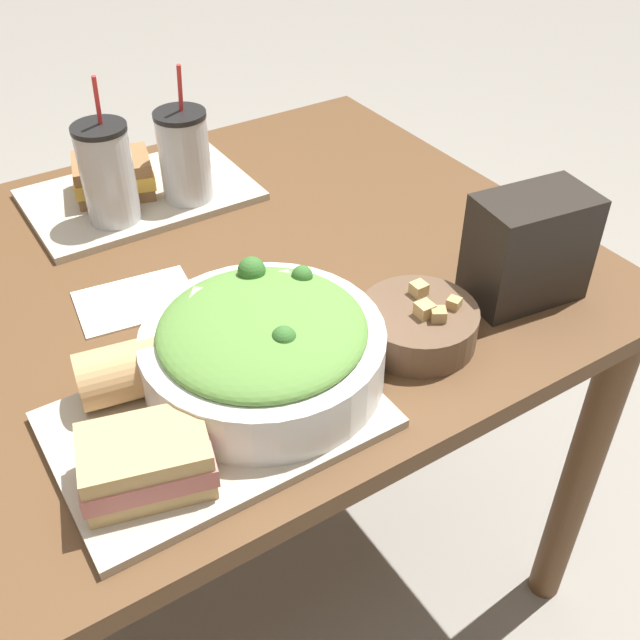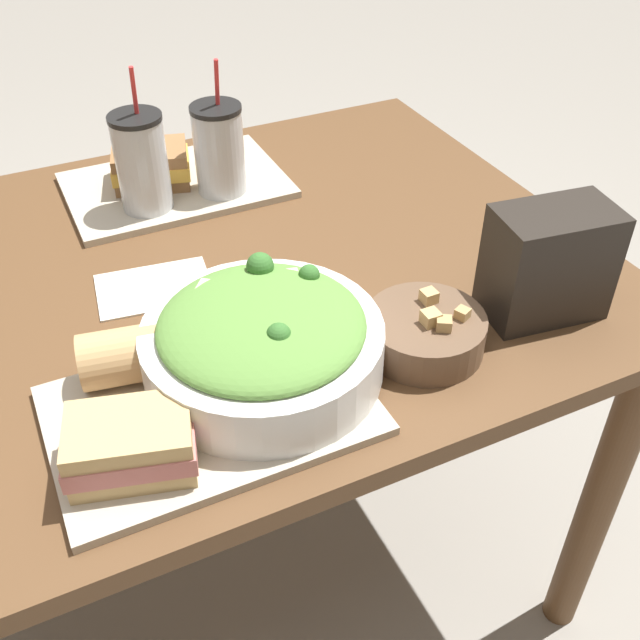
{
  "view_description": "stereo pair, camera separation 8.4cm",
  "coord_description": "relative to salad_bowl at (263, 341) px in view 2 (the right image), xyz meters",
  "views": [
    {
      "loc": [
        -0.29,
        -0.85,
        1.37
      ],
      "look_at": [
        0.09,
        -0.28,
        0.82
      ],
      "focal_mm": 42.0,
      "sensor_mm": 36.0,
      "label": 1
    },
    {
      "loc": [
        -0.21,
        -0.9,
        1.37
      ],
      "look_at": [
        0.09,
        -0.28,
        0.82
      ],
      "focal_mm": 42.0,
      "sensor_mm": 36.0,
      "label": 2
    }
  ],
  "objects": [
    {
      "name": "napkin_folded",
      "position": [
        -0.07,
        0.24,
        -0.06
      ],
      "size": [
        0.18,
        0.13,
        0.0
      ],
      "color": "silver",
      "rests_on": "dining_table"
    },
    {
      "name": "drink_cup_red",
      "position": [
        0.11,
        0.45,
        0.02
      ],
      "size": [
        0.08,
        0.08,
        0.23
      ],
      "color": "silver",
      "rests_on": "tray_far"
    },
    {
      "name": "sandwich_far",
      "position": [
        0.01,
        0.53,
        -0.02
      ],
      "size": [
        0.15,
        0.13,
        0.06
      ],
      "rotation": [
        0.0,
        0.0,
        -0.27
      ],
      "color": "olive",
      "rests_on": "tray_far"
    },
    {
      "name": "sandwich_near",
      "position": [
        -0.18,
        -0.08,
        -0.02
      ],
      "size": [
        0.15,
        0.12,
        0.06
      ],
      "rotation": [
        0.0,
        0.0,
        -0.27
      ],
      "color": "tan",
      "rests_on": "tray_near"
    },
    {
      "name": "baguette_near",
      "position": [
        -0.12,
        0.05,
        -0.01
      ],
      "size": [
        0.18,
        0.1,
        0.07
      ],
      "rotation": [
        0.0,
        0.0,
        1.39
      ],
      "color": "tan",
      "rests_on": "tray_near"
    },
    {
      "name": "tray_near",
      "position": [
        -0.08,
        -0.03,
        -0.05
      ],
      "size": [
        0.37,
        0.25,
        0.01
      ],
      "color": "#BCB29E",
      "rests_on": "dining_table"
    },
    {
      "name": "dining_table",
      "position": [
        -0.02,
        0.25,
        -0.16
      ],
      "size": [
        1.23,
        0.89,
        0.73
      ],
      "color": "brown",
      "rests_on": "ground_plane"
    },
    {
      "name": "soup_bowl",
      "position": [
        0.21,
        -0.04,
        -0.03
      ],
      "size": [
        0.15,
        0.15,
        0.07
      ],
      "color": "brown",
      "rests_on": "dining_table"
    },
    {
      "name": "tray_far",
      "position": [
        0.04,
        0.51,
        -0.05
      ],
      "size": [
        0.37,
        0.25,
        0.01
      ],
      "color": "#BCB29E",
      "rests_on": "dining_table"
    },
    {
      "name": "salad_bowl",
      "position": [
        0.0,
        0.0,
        0.0
      ],
      "size": [
        0.29,
        0.29,
        0.11
      ],
      "color": "white",
      "rests_on": "tray_near"
    },
    {
      "name": "ground_plane",
      "position": [
        -0.02,
        0.25,
        -0.79
      ],
      "size": [
        12.0,
        12.0,
        0.0
      ],
      "primitive_type": "plane",
      "color": "gray"
    },
    {
      "name": "chip_bag",
      "position": [
        0.4,
        -0.04,
        0.02
      ],
      "size": [
        0.17,
        0.12,
        0.16
      ],
      "rotation": [
        0.0,
        0.0,
        -0.14
      ],
      "color": "#28231E",
      "rests_on": "dining_table"
    },
    {
      "name": "drink_cup_dark",
      "position": [
        -0.02,
        0.45,
        0.03
      ],
      "size": [
        0.08,
        0.08,
        0.23
      ],
      "color": "silver",
      "rests_on": "tray_far"
    }
  ]
}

